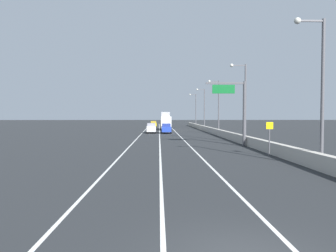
{
  "coord_description": "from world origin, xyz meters",
  "views": [
    {
      "loc": [
        -2.11,
        -7.46,
        3.61
      ],
      "look_at": [
        -0.63,
        42.65,
        1.83
      ],
      "focal_mm": 32.86,
      "sensor_mm": 36.0,
      "label": 1
    }
  ],
  "objects_px": {
    "lamp_post_right_second": "(243,98)",
    "lamp_post_right_fifth": "(195,108)",
    "lamp_post_right_third": "(217,103)",
    "car_yellow_2": "(154,124)",
    "speed_advisory_sign": "(269,136)",
    "car_silver_1": "(151,128)",
    "box_truck": "(166,122)",
    "overhead_sign_gantry": "(238,105)",
    "car_blue_0": "(166,128)",
    "lamp_post_right_fourth": "(203,106)",
    "lamp_post_right_near": "(319,82)"
  },
  "relations": [
    {
      "from": "lamp_post_right_third",
      "to": "car_silver_1",
      "type": "relative_size",
      "value": 2.25
    },
    {
      "from": "overhead_sign_gantry",
      "to": "lamp_post_right_third",
      "type": "bearing_deg",
      "value": 85.31
    },
    {
      "from": "lamp_post_right_fifth",
      "to": "car_blue_0",
      "type": "height_order",
      "value": "lamp_post_right_fifth"
    },
    {
      "from": "lamp_post_right_second",
      "to": "car_blue_0",
      "type": "height_order",
      "value": "lamp_post_right_second"
    },
    {
      "from": "overhead_sign_gantry",
      "to": "lamp_post_right_third",
      "type": "relative_size",
      "value": 0.74
    },
    {
      "from": "lamp_post_right_third",
      "to": "lamp_post_right_fifth",
      "type": "xyz_separation_m",
      "value": [
        0.14,
        36.87,
        0.0
      ]
    },
    {
      "from": "lamp_post_right_third",
      "to": "lamp_post_right_near",
      "type": "bearing_deg",
      "value": -90.23
    },
    {
      "from": "overhead_sign_gantry",
      "to": "lamp_post_right_second",
      "type": "distance_m",
      "value": 4.13
    },
    {
      "from": "box_truck",
      "to": "lamp_post_right_fourth",
      "type": "bearing_deg",
      "value": 3.72
    },
    {
      "from": "car_silver_1",
      "to": "car_yellow_2",
      "type": "bearing_deg",
      "value": 90.09
    },
    {
      "from": "lamp_post_right_second",
      "to": "lamp_post_right_fifth",
      "type": "distance_m",
      "value": 55.31
    },
    {
      "from": "lamp_post_right_fourth",
      "to": "lamp_post_right_near",
      "type": "bearing_deg",
      "value": -90.2
    },
    {
      "from": "lamp_post_right_second",
      "to": "lamp_post_right_fifth",
      "type": "relative_size",
      "value": 1.0
    },
    {
      "from": "box_truck",
      "to": "overhead_sign_gantry",
      "type": "bearing_deg",
      "value": -79.34
    },
    {
      "from": "overhead_sign_gantry",
      "to": "lamp_post_right_fourth",
      "type": "relative_size",
      "value": 0.74
    },
    {
      "from": "lamp_post_right_third",
      "to": "car_blue_0",
      "type": "height_order",
      "value": "lamp_post_right_third"
    },
    {
      "from": "car_yellow_2",
      "to": "box_truck",
      "type": "bearing_deg",
      "value": -78.09
    },
    {
      "from": "lamp_post_right_fifth",
      "to": "car_yellow_2",
      "type": "bearing_deg",
      "value": -163.61
    },
    {
      "from": "speed_advisory_sign",
      "to": "car_yellow_2",
      "type": "relative_size",
      "value": 0.65
    },
    {
      "from": "lamp_post_right_third",
      "to": "box_truck",
      "type": "relative_size",
      "value": 1.15
    },
    {
      "from": "overhead_sign_gantry",
      "to": "lamp_post_right_third",
      "type": "xyz_separation_m",
      "value": [
        1.81,
        22.07,
        1.1
      ]
    },
    {
      "from": "lamp_post_right_fourth",
      "to": "car_silver_1",
      "type": "height_order",
      "value": "lamp_post_right_fourth"
    },
    {
      "from": "overhead_sign_gantry",
      "to": "lamp_post_right_third",
      "type": "distance_m",
      "value": 22.17
    },
    {
      "from": "lamp_post_right_third",
      "to": "car_silver_1",
      "type": "xyz_separation_m",
      "value": [
        -12.51,
        4.36,
        -4.82
      ]
    },
    {
      "from": "speed_advisory_sign",
      "to": "lamp_post_right_fourth",
      "type": "xyz_separation_m",
      "value": [
        1.41,
        49.47,
        4.06
      ]
    },
    {
      "from": "speed_advisory_sign",
      "to": "car_blue_0",
      "type": "xyz_separation_m",
      "value": [
        -8.17,
        34.4,
        -0.78
      ]
    },
    {
      "from": "lamp_post_right_fourth",
      "to": "box_truck",
      "type": "bearing_deg",
      "value": -176.28
    },
    {
      "from": "lamp_post_right_second",
      "to": "lamp_post_right_fifth",
      "type": "height_order",
      "value": "same"
    },
    {
      "from": "lamp_post_right_fourth",
      "to": "car_silver_1",
      "type": "relative_size",
      "value": 2.25
    },
    {
      "from": "lamp_post_right_second",
      "to": "car_yellow_2",
      "type": "distance_m",
      "value": 53.26
    },
    {
      "from": "lamp_post_right_third",
      "to": "car_yellow_2",
      "type": "distance_m",
      "value": 35.77
    },
    {
      "from": "car_silver_1",
      "to": "overhead_sign_gantry",
      "type": "bearing_deg",
      "value": -67.96
    },
    {
      "from": "overhead_sign_gantry",
      "to": "car_yellow_2",
      "type": "distance_m",
      "value": 56.38
    },
    {
      "from": "lamp_post_right_second",
      "to": "box_truck",
      "type": "height_order",
      "value": "lamp_post_right_second"
    },
    {
      "from": "lamp_post_right_second",
      "to": "lamp_post_right_third",
      "type": "relative_size",
      "value": 1.0
    },
    {
      "from": "lamp_post_right_third",
      "to": "car_silver_1",
      "type": "height_order",
      "value": "lamp_post_right_third"
    },
    {
      "from": "lamp_post_right_fourth",
      "to": "car_silver_1",
      "type": "bearing_deg",
      "value": -131.71
    },
    {
      "from": "speed_advisory_sign",
      "to": "car_blue_0",
      "type": "relative_size",
      "value": 0.7
    },
    {
      "from": "car_yellow_2",
      "to": "box_truck",
      "type": "relative_size",
      "value": 0.53
    },
    {
      "from": "overhead_sign_gantry",
      "to": "lamp_post_right_fifth",
      "type": "distance_m",
      "value": 58.99
    },
    {
      "from": "overhead_sign_gantry",
      "to": "speed_advisory_sign",
      "type": "relative_size",
      "value": 2.5
    },
    {
      "from": "overhead_sign_gantry",
      "to": "car_yellow_2",
      "type": "relative_size",
      "value": 1.62
    },
    {
      "from": "speed_advisory_sign",
      "to": "lamp_post_right_second",
      "type": "distance_m",
      "value": 13.29
    },
    {
      "from": "lamp_post_right_near",
      "to": "car_blue_0",
      "type": "xyz_separation_m",
      "value": [
        -9.39,
        40.23,
        -4.85
      ]
    },
    {
      "from": "lamp_post_right_third",
      "to": "box_truck",
      "type": "xyz_separation_m",
      "value": [
        -9.32,
        17.83,
        -3.82
      ]
    },
    {
      "from": "car_blue_0",
      "to": "lamp_post_right_second",
      "type": "bearing_deg",
      "value": -66.78
    },
    {
      "from": "car_silver_1",
      "to": "box_truck",
      "type": "distance_m",
      "value": 13.88
    },
    {
      "from": "lamp_post_right_third",
      "to": "car_yellow_2",
      "type": "relative_size",
      "value": 2.19
    },
    {
      "from": "lamp_post_right_near",
      "to": "car_yellow_2",
      "type": "height_order",
      "value": "lamp_post_right_near"
    },
    {
      "from": "car_silver_1",
      "to": "box_truck",
      "type": "height_order",
      "value": "box_truck"
    }
  ]
}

